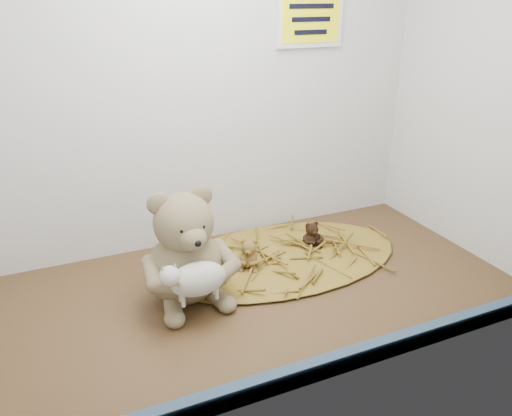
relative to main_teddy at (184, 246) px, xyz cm
name	(u,v)px	position (x,y,z in cm)	size (l,w,h in cm)	color
alcove_shell	(227,80)	(12.14, 4.95, 32.42)	(120.40, 60.20, 90.40)	#412616
front_rail	(311,371)	(12.14, -32.85, -10.78)	(119.28, 2.20, 3.60)	#344B63
straw_bed	(281,257)	(26.22, 6.85, -11.98)	(62.21, 36.12, 1.20)	brown
main_teddy	(184,246)	(0.00, 0.00, 0.00)	(20.29, 21.41, 25.16)	#8B7755
toy_lamb	(198,279)	(0.00, -9.02, -3.01)	(14.90, 9.09, 9.63)	silver
mini_teddy_tan	(249,252)	(16.79, 5.05, -7.72)	(5.89, 6.22, 7.31)	brown
mini_teddy_brown	(312,233)	(35.66, 8.65, -8.05)	(5.36, 5.66, 6.65)	black
wall_sign	(310,19)	(42.14, 25.35, 42.42)	(16.00, 1.20, 11.00)	#FFFE0D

